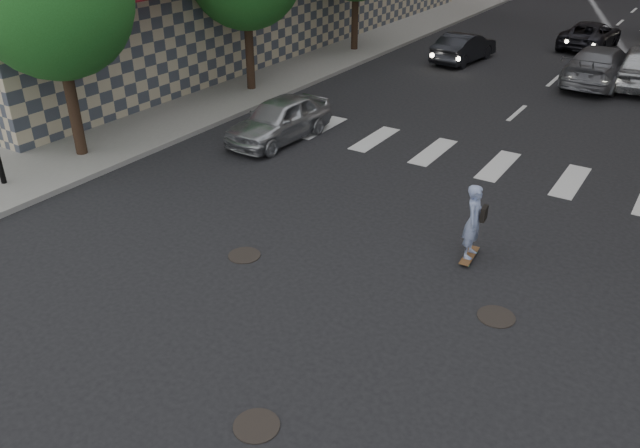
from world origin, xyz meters
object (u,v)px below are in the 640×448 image
(traffic_car_a, at_px, (464,47))
(traffic_car_b, at_px, (600,65))
(silver_sedan, at_px, (279,119))
(traffic_car_c, at_px, (590,35))
(skateboarder, at_px, (474,222))

(traffic_car_a, relative_size, traffic_car_b, 0.75)
(silver_sedan, distance_m, traffic_car_c, 19.40)
(skateboarder, relative_size, traffic_car_b, 0.33)
(silver_sedan, xyz_separation_m, traffic_car_a, (1.14, 12.65, -0.02))
(silver_sedan, height_order, traffic_car_b, traffic_car_b)
(traffic_car_a, bearing_deg, silver_sedan, 91.23)
(silver_sedan, relative_size, traffic_car_c, 0.85)
(silver_sedan, xyz_separation_m, traffic_car_b, (7.08, 12.07, 0.09))
(traffic_car_b, bearing_deg, silver_sedan, 62.73)
(skateboarder, height_order, traffic_car_b, skateboarder)
(skateboarder, distance_m, traffic_car_c, 22.42)
(traffic_car_a, xyz_separation_m, traffic_car_c, (4.21, 6.00, -0.01))
(traffic_car_c, bearing_deg, traffic_car_b, 107.92)
(traffic_car_c, bearing_deg, silver_sedan, 77.21)
(traffic_car_b, bearing_deg, traffic_car_c, -72.17)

